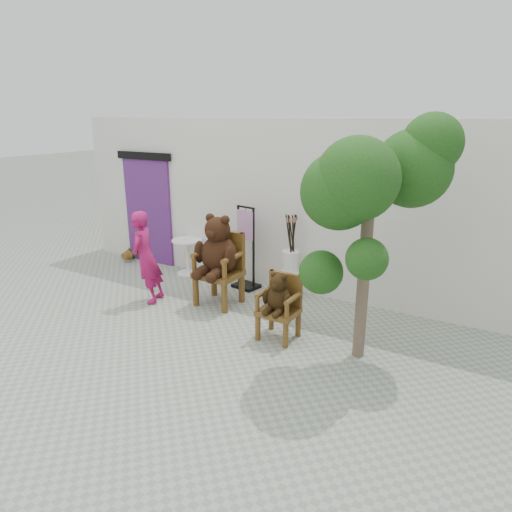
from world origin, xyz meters
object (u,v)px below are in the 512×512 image
(stool_bucket, at_px, (290,261))
(tree, at_px, (370,184))
(person, at_px, (146,258))
(chair_small, at_px, (279,300))
(chair_big, at_px, (218,255))
(display_stand, at_px, (246,257))
(cafe_table, at_px, (188,253))

(stool_bucket, relative_size, tree, 0.47)
(person, height_order, stool_bucket, person)
(person, distance_m, tree, 3.99)
(chair_small, relative_size, stool_bucket, 0.67)
(chair_big, distance_m, display_stand, 0.89)
(display_stand, height_order, tree, tree)
(display_stand, relative_size, tree, 0.49)
(chair_small, xyz_separation_m, stool_bucket, (-0.57, 1.49, 0.07))
(chair_small, relative_size, cafe_table, 1.39)
(chair_small, xyz_separation_m, tree, (1.15, 0.03, 1.70))
(chair_big, distance_m, stool_bucket, 1.28)
(cafe_table, relative_size, display_stand, 0.47)
(tree, bearing_deg, display_stand, 151.52)
(chair_big, relative_size, stool_bucket, 1.05)
(chair_small, xyz_separation_m, person, (-2.54, 0.05, 0.20))
(person, relative_size, stool_bucket, 1.06)
(cafe_table, bearing_deg, display_stand, -2.48)
(display_stand, bearing_deg, cafe_table, -172.29)
(chair_big, bearing_deg, chair_small, -21.95)
(chair_small, xyz_separation_m, display_stand, (-1.44, 1.43, 0.01))
(person, height_order, display_stand, person)
(chair_big, xyz_separation_m, stool_bucket, (0.87, 0.91, -0.22))
(cafe_table, relative_size, stool_bucket, 0.48)
(cafe_table, xyz_separation_m, display_stand, (1.39, -0.06, 0.14))
(chair_small, bearing_deg, cafe_table, 152.24)
(chair_big, height_order, chair_small, chair_big)
(cafe_table, bearing_deg, chair_small, -27.76)
(chair_big, bearing_deg, tree, -12.04)
(chair_big, relative_size, person, 0.99)
(display_stand, bearing_deg, tree, -18.29)
(chair_small, relative_size, person, 0.63)
(person, height_order, tree, tree)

